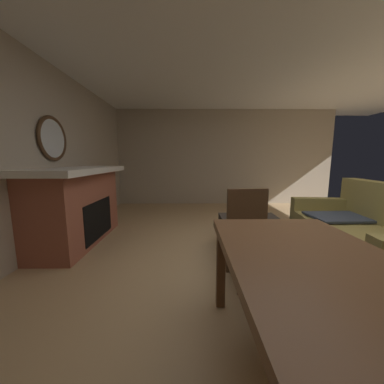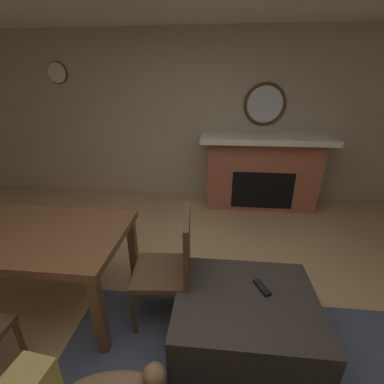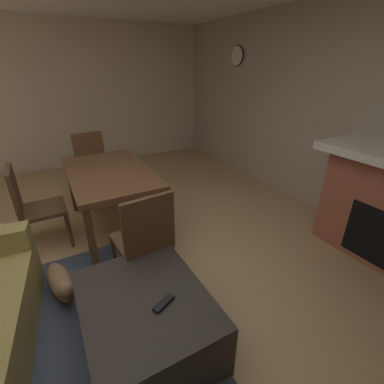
{
  "view_description": "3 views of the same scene",
  "coord_description": "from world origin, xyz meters",
  "px_view_note": "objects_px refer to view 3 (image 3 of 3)",
  "views": [
    {
      "loc": [
        2.17,
        -0.86,
        1.23
      ],
      "look_at": [
        -0.4,
        -0.83,
        0.84
      ],
      "focal_mm": 20.05,
      "sensor_mm": 36.0,
      "label": 1
    },
    {
      "loc": [
        -0.26,
        1.36,
        1.79
      ],
      "look_at": [
        -0.04,
        -0.81,
        0.88
      ],
      "focal_mm": 23.84,
      "sensor_mm": 36.0,
      "label": 2
    },
    {
      "loc": [
        -1.8,
        0.34,
        1.83
      ],
      "look_at": [
        -0.16,
        -0.57,
        0.94
      ],
      "focal_mm": 25.18,
      "sensor_mm": 36.0,
      "label": 3
    }
  ],
  "objects_px": {
    "ottoman_coffee_table": "(146,320)",
    "dining_table": "(110,177)",
    "dining_chair_east": "(92,161)",
    "tv_remote": "(164,303)",
    "wall_clock": "(237,56)",
    "small_dog": "(61,282)",
    "dining_chair_north": "(31,204)",
    "dining_chair_west": "(145,236)"
  },
  "relations": [
    {
      "from": "tv_remote",
      "to": "dining_chair_north",
      "type": "bearing_deg",
      "value": -2.71
    },
    {
      "from": "dining_chair_north",
      "to": "wall_clock",
      "type": "xyz_separation_m",
      "value": [
        1.1,
        -3.4,
        1.45
      ]
    },
    {
      "from": "wall_clock",
      "to": "small_dog",
      "type": "bearing_deg",
      "value": 121.63
    },
    {
      "from": "dining_chair_east",
      "to": "small_dog",
      "type": "height_order",
      "value": "dining_chair_east"
    },
    {
      "from": "dining_chair_east",
      "to": "ottoman_coffee_table",
      "type": "bearing_deg",
      "value": 175.94
    },
    {
      "from": "small_dog",
      "to": "wall_clock",
      "type": "distance_m",
      "value": 4.24
    },
    {
      "from": "small_dog",
      "to": "dining_table",
      "type": "bearing_deg",
      "value": -37.09
    },
    {
      "from": "ottoman_coffee_table",
      "to": "dining_chair_west",
      "type": "distance_m",
      "value": 0.66
    },
    {
      "from": "ottoman_coffee_table",
      "to": "dining_table",
      "type": "xyz_separation_m",
      "value": [
        1.68,
        -0.2,
        0.44
      ]
    },
    {
      "from": "dining_table",
      "to": "wall_clock",
      "type": "bearing_deg",
      "value": -66.96
    },
    {
      "from": "dining_chair_north",
      "to": "dining_chair_east",
      "type": "height_order",
      "value": "same"
    },
    {
      "from": "dining_chair_west",
      "to": "tv_remote",
      "type": "bearing_deg",
      "value": 169.7
    },
    {
      "from": "tv_remote",
      "to": "wall_clock",
      "type": "xyz_separation_m",
      "value": [
        2.89,
        -2.68,
        1.53
      ]
    },
    {
      "from": "ottoman_coffee_table",
      "to": "dining_table",
      "type": "height_order",
      "value": "dining_table"
    },
    {
      "from": "dining_chair_east",
      "to": "small_dog",
      "type": "distance_m",
      "value": 2.19
    },
    {
      "from": "tv_remote",
      "to": "dining_table",
      "type": "bearing_deg",
      "value": -27.97
    },
    {
      "from": "tv_remote",
      "to": "small_dog",
      "type": "bearing_deg",
      "value": 8.91
    },
    {
      "from": "ottoman_coffee_table",
      "to": "tv_remote",
      "type": "bearing_deg",
      "value": -142.36
    },
    {
      "from": "tv_remote",
      "to": "small_dog",
      "type": "relative_size",
      "value": 0.27
    },
    {
      "from": "ottoman_coffee_table",
      "to": "wall_clock",
      "type": "bearing_deg",
      "value": -45.01
    },
    {
      "from": "dining_table",
      "to": "tv_remote",
      "type": "bearing_deg",
      "value": 176.41
    },
    {
      "from": "ottoman_coffee_table",
      "to": "dining_chair_east",
      "type": "distance_m",
      "value": 2.84
    },
    {
      "from": "ottoman_coffee_table",
      "to": "dining_chair_west",
      "type": "bearing_deg",
      "value": -21.19
    },
    {
      "from": "dining_table",
      "to": "dining_chair_north",
      "type": "relative_size",
      "value": 1.59
    },
    {
      "from": "dining_chair_east",
      "to": "dining_chair_west",
      "type": "relative_size",
      "value": 1.0
    },
    {
      "from": "small_dog",
      "to": "dining_chair_east",
      "type": "bearing_deg",
      "value": -18.56
    },
    {
      "from": "dining_chair_west",
      "to": "wall_clock",
      "type": "distance_m",
      "value": 3.69
    },
    {
      "from": "ottoman_coffee_table",
      "to": "dining_chair_east",
      "type": "height_order",
      "value": "dining_chair_east"
    },
    {
      "from": "ottoman_coffee_table",
      "to": "small_dog",
      "type": "bearing_deg",
      "value": 32.58
    },
    {
      "from": "dining_chair_west",
      "to": "wall_clock",
      "type": "xyz_separation_m",
      "value": [
        2.23,
        -2.56,
        1.45
      ]
    },
    {
      "from": "tv_remote",
      "to": "dining_table",
      "type": "height_order",
      "value": "dining_table"
    },
    {
      "from": "dining_chair_north",
      "to": "dining_chair_west",
      "type": "height_order",
      "value": "same"
    },
    {
      "from": "dining_chair_west",
      "to": "small_dog",
      "type": "relative_size",
      "value": 1.58
    },
    {
      "from": "ottoman_coffee_table",
      "to": "small_dog",
      "type": "distance_m",
      "value": 0.91
    },
    {
      "from": "tv_remote",
      "to": "wall_clock",
      "type": "bearing_deg",
      "value": -67.24
    },
    {
      "from": "dining_chair_north",
      "to": "ottoman_coffee_table",
      "type": "bearing_deg",
      "value": -159.65
    },
    {
      "from": "ottoman_coffee_table",
      "to": "dining_chair_north",
      "type": "distance_m",
      "value": 1.82
    },
    {
      "from": "dining_chair_north",
      "to": "wall_clock",
      "type": "relative_size",
      "value": 2.87
    },
    {
      "from": "dining_chair_west",
      "to": "small_dog",
      "type": "height_order",
      "value": "dining_chair_west"
    },
    {
      "from": "tv_remote",
      "to": "dining_table",
      "type": "distance_m",
      "value": 1.81
    },
    {
      "from": "dining_chair_east",
      "to": "dining_chair_west",
      "type": "distance_m",
      "value": 2.27
    },
    {
      "from": "dining_table",
      "to": "dining_chair_east",
      "type": "height_order",
      "value": "dining_chair_east"
    }
  ]
}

